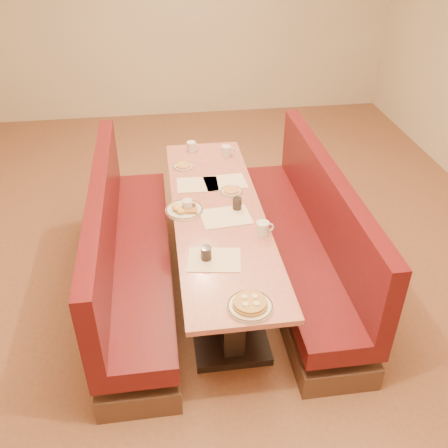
{
  "coord_description": "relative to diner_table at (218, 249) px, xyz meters",
  "views": [
    {
      "loc": [
        -0.41,
        -3.26,
        2.85
      ],
      "look_at": [
        0.0,
        -0.33,
        0.85
      ],
      "focal_mm": 40.0,
      "sensor_mm": 36.0,
      "label": 1
    }
  ],
  "objects": [
    {
      "name": "soda_tumbler_near",
      "position": [
        -0.16,
        -0.6,
        0.43
      ],
      "size": [
        0.07,
        0.07,
        0.1
      ],
      "color": "black",
      "rests_on": "diner_table"
    },
    {
      "name": "booth_right",
      "position": [
        0.73,
        0.0,
        -0.01
      ],
      "size": [
        0.55,
        2.5,
        1.05
      ],
      "color": "#4C3326",
      "rests_on": "ground"
    },
    {
      "name": "coffee_mug_d",
      "position": [
        -0.11,
        1.1,
        0.42
      ],
      "size": [
        0.12,
        0.09,
        0.09
      ],
      "rotation": [
        0.0,
        0.0,
        -0.35
      ],
      "color": "silver",
      "rests_on": "diner_table"
    },
    {
      "name": "booth_left",
      "position": [
        -0.73,
        0.0,
        -0.01
      ],
      "size": [
        0.55,
        2.5,
        1.05
      ],
      "color": "#4C3326",
      "rests_on": "ground"
    },
    {
      "name": "pancake_plate",
      "position": [
        0.05,
        -1.1,
        0.4
      ],
      "size": [
        0.29,
        0.29,
        0.06
      ],
      "rotation": [
        0.0,
        0.0,
        0.3
      ],
      "color": "silver",
      "rests_on": "diner_table"
    },
    {
      "name": "placemat_far_left",
      "position": [
        -0.12,
        0.44,
        0.38
      ],
      "size": [
        0.36,
        0.27,
        0.0
      ],
      "primitive_type": "cube",
      "rotation": [
        0.0,
        0.0,
        -0.04
      ],
      "color": "#F3E3BE",
      "rests_on": "diner_table"
    },
    {
      "name": "room_envelope",
      "position": [
        0.0,
        0.0,
        1.56
      ],
      "size": [
        6.04,
        8.04,
        2.82
      ],
      "color": "beige",
      "rests_on": "ground"
    },
    {
      "name": "eggs_plate",
      "position": [
        -0.27,
        0.03,
        0.39
      ],
      "size": [
        0.3,
        0.3,
        0.06
      ],
      "rotation": [
        0.0,
        0.0,
        -0.13
      ],
      "color": "silver",
      "rests_on": "diner_table"
    },
    {
      "name": "placemat_far_right",
      "position": [
        0.12,
        0.44,
        0.38
      ],
      "size": [
        0.37,
        0.29,
        0.0
      ],
      "primitive_type": "cube",
      "rotation": [
        0.0,
        0.0,
        0.07
      ],
      "color": "#F3E3BE",
      "rests_on": "diner_table"
    },
    {
      "name": "placemat_near_left",
      "position": [
        -0.11,
        -0.61,
        0.38
      ],
      "size": [
        0.39,
        0.32,
        0.0
      ],
      "primitive_type": "cube",
      "rotation": [
        0.0,
        0.0,
        -0.15
      ],
      "color": "#F3E3BE",
      "rests_on": "diner_table"
    },
    {
      "name": "soda_tumbler_mid",
      "position": [
        0.15,
        0.01,
        0.42
      ],
      "size": [
        0.07,
        0.07,
        0.1
      ],
      "color": "black",
      "rests_on": "diner_table"
    },
    {
      "name": "coffee_mug_a",
      "position": [
        0.28,
        -0.36,
        0.43
      ],
      "size": [
        0.14,
        0.1,
        0.1
      ],
      "rotation": [
        0.0,
        0.0,
        0.12
      ],
      "color": "silver",
      "rests_on": "diner_table"
    },
    {
      "name": "diner_table",
      "position": [
        0.0,
        0.0,
        0.0
      ],
      "size": [
        0.7,
        2.5,
        0.75
      ],
      "color": "black",
      "rests_on": "ground"
    },
    {
      "name": "coffee_mug_b",
      "position": [
        -0.23,
        0.05,
        0.42
      ],
      "size": [
        0.11,
        0.08,
        0.08
      ],
      "rotation": [
        0.0,
        0.0,
        -0.11
      ],
      "color": "silver",
      "rests_on": "diner_table"
    },
    {
      "name": "extra_plate_far",
      "position": [
        -0.21,
        0.77,
        0.39
      ],
      "size": [
        0.19,
        0.19,
        0.04
      ],
      "rotation": [
        0.0,
        0.0,
        -0.11
      ],
      "color": "silver",
      "rests_on": "diner_table"
    },
    {
      "name": "placemat_near_right",
      "position": [
        0.05,
        -0.09,
        0.38
      ],
      "size": [
        0.4,
        0.31,
        0.0
      ],
      "primitive_type": "cube",
      "rotation": [
        0.0,
        0.0,
        0.09
      ],
      "color": "#F3E3BE",
      "rests_on": "diner_table"
    },
    {
      "name": "ground",
      "position": [
        0.0,
        0.0,
        -0.37
      ],
      "size": [
        8.0,
        8.0,
        0.0
      ],
      "primitive_type": "plane",
      "color": "#9E6647",
      "rests_on": "ground"
    },
    {
      "name": "extra_plate_mid",
      "position": [
        0.15,
        0.27,
        0.39
      ],
      "size": [
        0.19,
        0.19,
        0.04
      ],
      "rotation": [
        0.0,
        0.0,
        0.22
      ],
      "color": "silver",
      "rests_on": "diner_table"
    },
    {
      "name": "coffee_mug_c",
      "position": [
        0.2,
        0.95,
        0.43
      ],
      "size": [
        0.13,
        0.09,
        0.1
      ],
      "rotation": [
        0.0,
        0.0,
        -0.18
      ],
      "color": "silver",
      "rests_on": "diner_table"
    }
  ]
}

